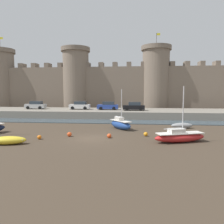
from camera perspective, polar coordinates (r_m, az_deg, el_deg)
name	(u,v)px	position (r m, az deg, el deg)	size (l,w,h in m)	color
ground_plane	(91,139)	(23.87, -5.53, -6.93)	(160.00, 160.00, 0.00)	#423528
water_channel	(106,122)	(36.27, -1.62, -2.51)	(80.00, 4.50, 0.10)	#3D4C56
quay_road	(110,113)	(43.34, -0.41, -0.31)	(70.81, 10.00, 1.40)	gray
castle	(115,83)	(53.96, 0.81, 7.52)	(65.91, 7.10, 18.71)	#7A6B5B
sailboat_foreground_left	(180,137)	(23.09, 17.24, -6.14)	(5.62, 3.15, 5.62)	red
sailboat_midflat_left	(121,124)	(29.43, 2.24, -3.17)	(3.55, 4.14, 5.36)	#234793
rowboat_foreground_right	(182,125)	(31.49, 17.81, -3.37)	(3.08, 1.40, 0.77)	gray
rowboat_midflat_centre	(8,140)	(23.43, -25.56, -6.66)	(3.63, 1.94, 0.79)	yellow
mooring_buoy_off_centre	(69,134)	(25.21, -11.07, -5.74)	(0.51, 0.51, 0.51)	#E04C1E
mooring_buoy_mid_mud	(39,137)	(24.64, -18.44, -6.25)	(0.45, 0.45, 0.45)	orange
mooring_buoy_near_shore	(146,134)	(25.21, 8.81, -5.74)	(0.48, 0.48, 0.48)	orange
mooring_buoy_near_channel	(109,136)	(24.01, -0.72, -6.23)	(0.49, 0.49, 0.49)	#E04C1E
car_quay_centre_west	(80,105)	(44.59, -8.40, 1.70)	(4.13, 1.93, 1.62)	silver
car_quay_east	(108,106)	(43.15, -1.06, 1.63)	(4.13, 1.93, 1.62)	#263F99
car_quay_west	(36,105)	(47.68, -19.30, 1.70)	(4.13, 1.93, 1.62)	#B2B5B7
car_quay_centre_east	(134,106)	(41.70, 5.75, 1.47)	(4.13, 1.93, 1.62)	black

